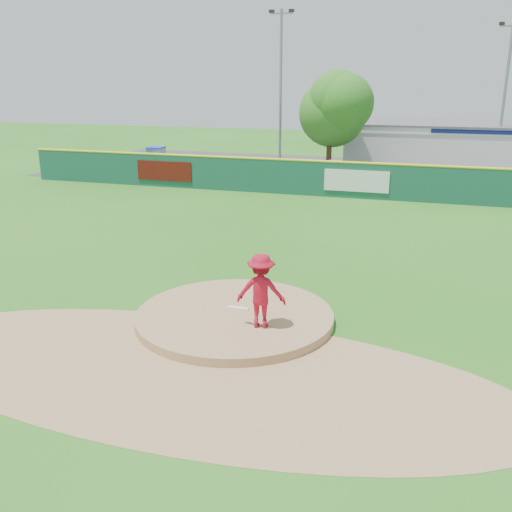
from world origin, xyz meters
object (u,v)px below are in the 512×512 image
(pitcher, at_px, (261,291))
(playground_slide, at_px, (156,159))
(light_pole_left, at_px, (281,84))
(van, at_px, (340,172))
(pool_building_grp, at_px, (451,145))
(deciduous_tree, at_px, (331,108))
(light_pole_right, at_px, (505,92))

(pitcher, relative_size, playground_slide, 0.64)
(pitcher, xyz_separation_m, light_pole_left, (-6.96, 27.64, 4.81))
(van, height_order, pool_building_grp, pool_building_grp)
(deciduous_tree, relative_size, light_pole_left, 0.67)
(pitcher, xyz_separation_m, pool_building_grp, (5.04, 32.63, 0.42))
(van, distance_m, deciduous_tree, 4.68)
(playground_slide, relative_size, light_pole_right, 0.31)
(pool_building_grp, bearing_deg, playground_slide, -158.04)
(light_pole_right, bearing_deg, light_pole_left, -172.41)
(playground_slide, relative_size, deciduous_tree, 0.42)
(pitcher, height_order, light_pole_left, light_pole_left)
(pool_building_grp, xyz_separation_m, playground_slide, (-20.46, -8.25, -0.79))
(pool_building_grp, xyz_separation_m, light_pole_right, (3.00, -2.99, 3.88))
(deciduous_tree, height_order, light_pole_left, light_pole_left)
(pitcher, height_order, pool_building_grp, pool_building_grp)
(van, xyz_separation_m, playground_slide, (-13.63, 1.17, 0.14))
(pitcher, bearing_deg, light_pole_right, -113.15)
(van, distance_m, playground_slide, 13.68)
(pool_building_grp, distance_m, light_pole_right, 5.75)
(light_pole_left, bearing_deg, light_pole_right, 7.59)
(pool_building_grp, bearing_deg, pitcher, -98.77)
(light_pole_left, bearing_deg, deciduous_tree, -26.57)
(pool_building_grp, bearing_deg, van, -125.96)
(light_pole_left, height_order, light_pole_right, light_pole_left)
(pool_building_grp, distance_m, deciduous_tree, 11.01)
(pitcher, bearing_deg, light_pole_left, -83.84)
(deciduous_tree, bearing_deg, van, -64.26)
(pitcher, xyz_separation_m, light_pole_right, (8.04, 29.64, 4.30))
(van, height_order, light_pole_left, light_pole_left)
(pitcher, xyz_separation_m, playground_slide, (-15.42, 24.39, -0.37))
(van, bearing_deg, deciduous_tree, 22.21)
(pool_building_grp, xyz_separation_m, light_pole_left, (-12.00, -4.99, 4.39))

